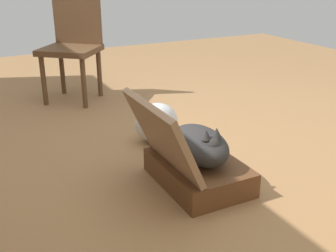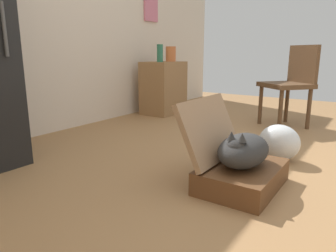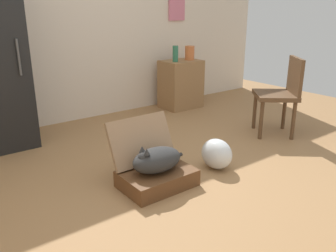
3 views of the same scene
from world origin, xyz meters
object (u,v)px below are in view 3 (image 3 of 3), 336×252
object	(u,v)px
suitcase_base	(157,178)
cat	(156,160)
vase_tall	(175,54)
vase_short	(190,53)
plastic_bag_white	(217,154)
side_table	(181,84)
chair	(282,92)

from	to	relation	value
suitcase_base	cat	xyz separation A→B (m)	(-0.01, 0.00, 0.17)
cat	vase_tall	xyz separation A→B (m)	(1.60, 1.76, 0.57)
vase_short	cat	bearing A→B (deg)	-136.51
plastic_bag_white	vase_short	world-z (taller)	vase_short
side_table	chair	size ratio (longest dim) A/B	0.78
plastic_bag_white	chair	distance (m)	1.33
suitcase_base	vase_short	world-z (taller)	vase_short
side_table	vase_tall	distance (m)	0.49
suitcase_base	cat	bearing A→B (deg)	177.43
plastic_bag_white	side_table	size ratio (longest dim) A/B	0.45
suitcase_base	vase_tall	size ratio (longest dim) A/B	2.66
plastic_bag_white	chair	xyz separation A→B (m)	(1.26, 0.23, 0.37)
cat	vase_short	size ratio (longest dim) A/B	2.59
cat	plastic_bag_white	size ratio (longest dim) A/B	1.65
vase_short	chair	distance (m)	1.62
side_table	vase_short	bearing A→B (deg)	-9.56
vase_tall	plastic_bag_white	bearing A→B (deg)	-117.56
cat	vase_tall	bearing A→B (deg)	47.82
cat	plastic_bag_white	distance (m)	0.66
side_table	vase_short	distance (m)	0.47
suitcase_base	vase_short	size ratio (longest dim) A/B	2.96
vase_tall	vase_short	world-z (taller)	vase_tall
side_table	chair	distance (m)	1.64
suitcase_base	vase_tall	distance (m)	2.49
side_table	vase_short	xyz separation A→B (m)	(0.14, -0.02, 0.45)
cat	vase_short	bearing A→B (deg)	43.49
side_table	vase_short	size ratio (longest dim) A/B	3.50
vase_tall	suitcase_base	bearing A→B (deg)	-132.04
vase_tall	chair	bearing A→B (deg)	-78.85
suitcase_base	vase_short	distance (m)	2.69
cat	vase_tall	distance (m)	2.45
cat	chair	bearing A→B (deg)	5.63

